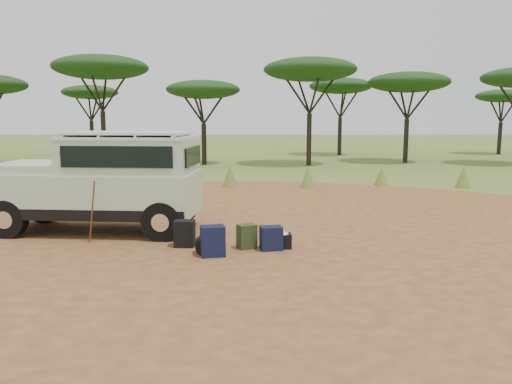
{
  "coord_description": "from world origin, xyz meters",
  "views": [
    {
      "loc": [
        1.06,
        -10.56,
        2.68
      ],
      "look_at": [
        1.03,
        0.69,
        1.0
      ],
      "focal_mm": 35.0,
      "sensor_mm": 36.0,
      "label": 1
    }
  ],
  "objects_px": {
    "hard_case": "(281,241)",
    "backpack_black": "(185,234)",
    "walking_staff": "(92,212)",
    "safari_vehicle": "(104,184)",
    "duffel_navy": "(271,238)",
    "backpack_navy": "(213,241)",
    "backpack_olive": "(247,237)"
  },
  "relations": [
    {
      "from": "backpack_black",
      "to": "backpack_navy",
      "type": "bearing_deg",
      "value": -44.78
    },
    {
      "from": "walking_staff",
      "to": "backpack_navy",
      "type": "distance_m",
      "value": 2.87
    },
    {
      "from": "backpack_navy",
      "to": "backpack_olive",
      "type": "xyz_separation_m",
      "value": [
        0.65,
        0.58,
        -0.05
      ]
    },
    {
      "from": "backpack_navy",
      "to": "backpack_olive",
      "type": "distance_m",
      "value": 0.87
    },
    {
      "from": "safari_vehicle",
      "to": "backpack_olive",
      "type": "bearing_deg",
      "value": -20.86
    },
    {
      "from": "walking_staff",
      "to": "hard_case",
      "type": "height_order",
      "value": "walking_staff"
    },
    {
      "from": "walking_staff",
      "to": "backpack_black",
      "type": "height_order",
      "value": "walking_staff"
    },
    {
      "from": "backpack_olive",
      "to": "hard_case",
      "type": "relative_size",
      "value": 1.18
    },
    {
      "from": "safari_vehicle",
      "to": "backpack_black",
      "type": "bearing_deg",
      "value": -30.56
    },
    {
      "from": "backpack_black",
      "to": "hard_case",
      "type": "xyz_separation_m",
      "value": [
        2.0,
        -0.1,
        -0.13
      ]
    },
    {
      "from": "backpack_navy",
      "to": "duffel_navy",
      "type": "relative_size",
      "value": 1.23
    },
    {
      "from": "backpack_navy",
      "to": "walking_staff",
      "type": "bearing_deg",
      "value": 146.41
    },
    {
      "from": "walking_staff",
      "to": "backpack_navy",
      "type": "bearing_deg",
      "value": -75.77
    },
    {
      "from": "safari_vehicle",
      "to": "walking_staff",
      "type": "xyz_separation_m",
      "value": [
        0.09,
        -1.18,
        -0.45
      ]
    },
    {
      "from": "backpack_olive",
      "to": "hard_case",
      "type": "bearing_deg",
      "value": -24.05
    },
    {
      "from": "safari_vehicle",
      "to": "backpack_black",
      "type": "xyz_separation_m",
      "value": [
        2.1,
        -1.47,
        -0.86
      ]
    },
    {
      "from": "backpack_black",
      "to": "duffel_navy",
      "type": "bearing_deg",
      "value": -4.74
    },
    {
      "from": "hard_case",
      "to": "backpack_black",
      "type": "bearing_deg",
      "value": 174.99
    },
    {
      "from": "walking_staff",
      "to": "backpack_black",
      "type": "relative_size",
      "value": 2.46
    },
    {
      "from": "backpack_black",
      "to": "backpack_olive",
      "type": "relative_size",
      "value": 1.11
    },
    {
      "from": "walking_staff",
      "to": "hard_case",
      "type": "distance_m",
      "value": 4.07
    },
    {
      "from": "walking_staff",
      "to": "duffel_navy",
      "type": "xyz_separation_m",
      "value": [
        3.81,
        -0.54,
        -0.44
      ]
    },
    {
      "from": "backpack_navy",
      "to": "duffel_navy",
      "type": "xyz_separation_m",
      "value": [
        1.15,
        0.47,
        -0.06
      ]
    },
    {
      "from": "safari_vehicle",
      "to": "backpack_olive",
      "type": "relative_size",
      "value": 9.84
    },
    {
      "from": "walking_staff",
      "to": "duffel_navy",
      "type": "height_order",
      "value": "walking_staff"
    },
    {
      "from": "walking_staff",
      "to": "duffel_navy",
      "type": "distance_m",
      "value": 3.87
    },
    {
      "from": "backpack_black",
      "to": "safari_vehicle",
      "type": "bearing_deg",
      "value": 147.99
    },
    {
      "from": "hard_case",
      "to": "walking_staff",
      "type": "bearing_deg",
      "value": 172.34
    },
    {
      "from": "duffel_navy",
      "to": "hard_case",
      "type": "height_order",
      "value": "duffel_navy"
    },
    {
      "from": "backpack_black",
      "to": "backpack_olive",
      "type": "bearing_deg",
      "value": -3.03
    },
    {
      "from": "backpack_black",
      "to": "duffel_navy",
      "type": "xyz_separation_m",
      "value": [
        1.8,
        -0.25,
        -0.04
      ]
    },
    {
      "from": "walking_staff",
      "to": "safari_vehicle",
      "type": "bearing_deg",
      "value": 39.39
    }
  ]
}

